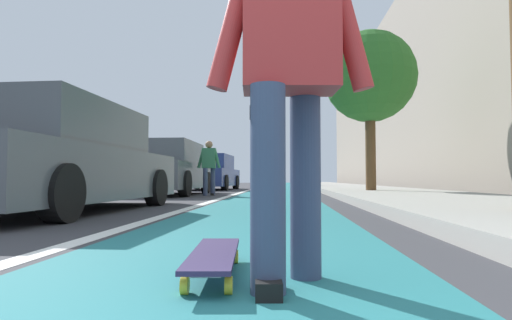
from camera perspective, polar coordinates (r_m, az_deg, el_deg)
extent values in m
plane|color=#38383D|center=(10.85, 2.34, -4.95)|extent=(80.00, 80.00, 0.00)
cube|color=#237075|center=(24.84, 3.26, -3.62)|extent=(56.00, 2.01, 0.00)
cube|color=silver|center=(20.89, -0.05, -3.81)|extent=(52.00, 0.16, 0.01)
cube|color=#9E9B93|center=(19.03, 12.26, -3.66)|extent=(52.00, 3.20, 0.14)
cube|color=gray|center=(23.90, 18.10, 7.22)|extent=(40.00, 1.20, 8.93)
cylinder|color=yellow|center=(2.30, -7.16, -12.87)|extent=(0.07, 0.04, 0.07)
cylinder|color=yellow|center=(2.29, -2.82, -12.95)|extent=(0.07, 0.04, 0.07)
cylinder|color=yellow|center=(1.72, -9.62, -16.39)|extent=(0.07, 0.04, 0.07)
cylinder|color=yellow|center=(1.70, -3.72, -16.57)|extent=(0.07, 0.04, 0.07)
cube|color=silver|center=(2.29, -4.99, -11.75)|extent=(0.07, 0.12, 0.02)
cube|color=silver|center=(1.70, -6.68, -14.95)|extent=(0.07, 0.12, 0.02)
cube|color=#33284C|center=(1.99, -5.70, -12.48)|extent=(0.85, 0.26, 0.02)
cylinder|color=#384260|center=(1.66, 1.62, -3.86)|extent=(0.14, 0.14, 0.82)
cylinder|color=#384260|center=(1.93, 6.71, -3.66)|extent=(0.14, 0.14, 0.82)
cube|color=black|center=(1.71, 1.64, -16.56)|extent=(0.27, 0.12, 0.07)
cube|color=#B22D2D|center=(1.90, 4.63, 18.12)|extent=(0.27, 0.42, 0.60)
cylinder|color=#B22D2D|center=(1.90, -2.99, 18.17)|extent=(0.11, 0.24, 0.60)
cylinder|color=#B22D2D|center=(1.94, 12.07, 17.79)|extent=(0.11, 0.24, 0.60)
cube|color=#4C5156|center=(6.40, -25.09, -1.75)|extent=(4.65, 2.01, 0.70)
cube|color=#4C5156|center=(6.31, -25.68, 4.19)|extent=(2.58, 1.79, 0.60)
cube|color=#4C606B|center=(7.40, -20.56, 3.13)|extent=(0.10, 1.63, 0.51)
cylinder|color=black|center=(8.07, -25.29, -3.36)|extent=(0.61, 0.24, 0.61)
cylinder|color=black|center=(7.31, -13.38, -3.64)|extent=(0.61, 0.24, 0.61)
cylinder|color=black|center=(4.72, -24.86, -4.09)|extent=(0.61, 0.24, 0.61)
cube|color=#4C5156|center=(12.22, -11.79, -2.09)|extent=(4.42, 1.76, 0.70)
cube|color=#4C5156|center=(12.10, -11.96, 0.99)|extent=(2.44, 1.61, 0.60)
cube|color=#4C606B|center=(13.26, -10.49, 0.67)|extent=(0.05, 1.52, 0.51)
cylinder|color=black|center=(13.77, -13.50, -3.00)|extent=(0.67, 0.22, 0.66)
cylinder|color=black|center=(13.35, -6.77, -3.07)|extent=(0.67, 0.22, 0.66)
cylinder|color=black|center=(11.20, -17.80, -3.06)|extent=(0.67, 0.22, 0.66)
cylinder|color=black|center=(10.69, -9.60, -3.17)|extent=(0.67, 0.22, 0.66)
cube|color=navy|center=(17.97, -6.28, -2.35)|extent=(4.42, 2.09, 0.70)
cube|color=navy|center=(17.84, -6.38, -0.26)|extent=(2.46, 1.85, 0.60)
cube|color=#4C606B|center=(19.00, -5.57, -0.41)|extent=(0.12, 1.67, 0.51)
cylinder|color=black|center=(19.49, -7.99, -2.98)|extent=(0.62, 0.25, 0.61)
cylinder|color=black|center=(19.12, -2.75, -3.01)|extent=(0.62, 0.25, 0.61)
cylinder|color=black|center=(16.90, -10.29, -3.03)|extent=(0.62, 0.25, 0.61)
cylinder|color=black|center=(16.46, -4.26, -3.07)|extent=(0.62, 0.25, 0.61)
cylinder|color=#2D2D2D|center=(23.86, -0.52, 0.93)|extent=(0.12, 0.12, 3.83)
cube|color=black|center=(24.11, -0.52, 6.43)|extent=(0.24, 0.28, 0.80)
sphere|color=#360606|center=(24.28, -0.49, 6.98)|extent=(0.16, 0.16, 0.16)
sphere|color=#392907|center=(24.24, -0.49, 6.38)|extent=(0.16, 0.16, 0.16)
sphere|color=green|center=(24.20, -0.49, 5.77)|extent=(0.16, 0.16, 0.16)
cylinder|color=brown|center=(11.95, 15.25, 1.10)|extent=(0.28, 0.28, 2.40)
sphere|color=#2D6B28|center=(12.26, 15.13, 10.86)|extent=(2.52, 2.52, 2.52)
cylinder|color=#384260|center=(11.56, -5.86, -2.96)|extent=(0.13, 0.13, 0.74)
cylinder|color=#384260|center=(11.36, -6.88, -2.96)|extent=(0.13, 0.13, 0.74)
cube|color=black|center=(11.57, -5.87, -4.64)|extent=(0.24, 0.09, 0.06)
cube|color=#33724C|center=(11.48, -6.39, 0.25)|extent=(0.22, 0.36, 0.54)
cylinder|color=#33724C|center=(11.45, -5.32, 0.25)|extent=(0.08, 0.21, 0.55)
cylinder|color=#33724C|center=(11.52, -7.45, 0.24)|extent=(0.08, 0.21, 0.55)
sphere|color=#936B4C|center=(11.51, -6.38, 2.09)|extent=(0.20, 0.20, 0.20)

